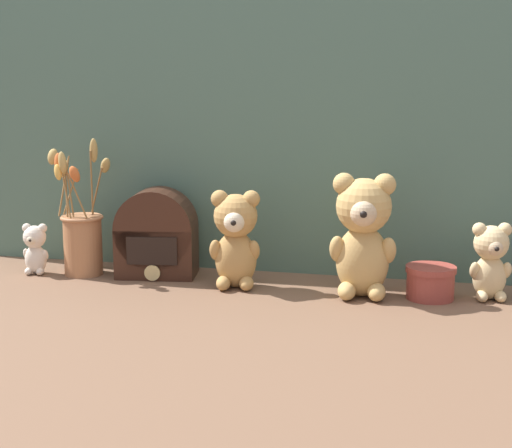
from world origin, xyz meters
name	(u,v)px	position (x,y,z in m)	size (l,w,h in m)	color
ground_plane	(254,287)	(0.00, 0.00, 0.00)	(4.00, 4.00, 0.00)	brown
backdrop_wall	(269,124)	(0.00, 0.17, 0.38)	(1.68, 0.02, 0.77)	#4C6B5B
teddy_bear_large	(363,233)	(0.26, -0.02, 0.15)	(0.16, 0.15, 0.29)	tan
teddy_bear_medium	(236,237)	(-0.04, -0.01, 0.12)	(0.13, 0.12, 0.24)	tan
teddy_bear_small	(491,260)	(0.55, 0.02, 0.09)	(0.10, 0.09, 0.18)	#DBBC84
teddy_bear_tiny	(35,248)	(-0.58, 0.00, 0.07)	(0.07, 0.07, 0.13)	beige
flower_vase	(82,235)	(-0.46, 0.02, 0.10)	(0.16, 0.16, 0.35)	#AD7047
vintage_radio	(157,237)	(-0.27, 0.05, 0.10)	(0.21, 0.14, 0.22)	#381E14
decorative_tin_tall	(430,283)	(0.42, 0.00, 0.04)	(0.11, 0.11, 0.08)	#993D33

